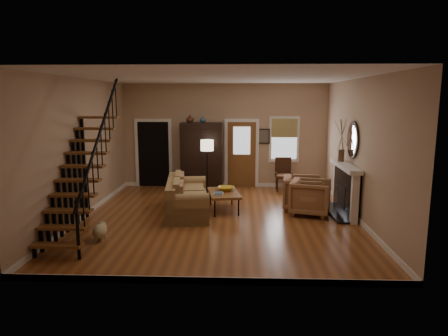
{
  "coord_description": "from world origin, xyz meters",
  "views": [
    {
      "loc": [
        0.47,
        -9.23,
        2.82
      ],
      "look_at": [
        0.1,
        0.4,
        1.15
      ],
      "focal_mm": 32.0,
      "sensor_mm": 36.0,
      "label": 1
    }
  ],
  "objects_px": {
    "floor_lamp": "(207,168)",
    "side_chair": "(284,175)",
    "coffee_table": "(224,201)",
    "armchair_right": "(302,193)",
    "armoire": "(202,156)",
    "sofa": "(188,197)",
    "armchair_left": "(311,197)"
  },
  "relations": [
    {
      "from": "armoire",
      "to": "floor_lamp",
      "type": "xyz_separation_m",
      "value": [
        0.24,
        -0.88,
        -0.22
      ]
    },
    {
      "from": "sofa",
      "to": "side_chair",
      "type": "relative_size",
      "value": 2.22
    },
    {
      "from": "armchair_right",
      "to": "coffee_table",
      "type": "bearing_deg",
      "value": 102.33
    },
    {
      "from": "floor_lamp",
      "to": "side_chair",
      "type": "height_order",
      "value": "floor_lamp"
    },
    {
      "from": "coffee_table",
      "to": "armchair_left",
      "type": "height_order",
      "value": "armchair_left"
    },
    {
      "from": "armoire",
      "to": "armchair_left",
      "type": "distance_m",
      "value": 4.07
    },
    {
      "from": "coffee_table",
      "to": "armoire",
      "type": "bearing_deg",
      "value": 107.63
    },
    {
      "from": "side_chair",
      "to": "floor_lamp",
      "type": "bearing_deg",
      "value": -163.53
    },
    {
      "from": "armchair_right",
      "to": "side_chair",
      "type": "xyz_separation_m",
      "value": [
        -0.24,
        2.1,
        0.08
      ]
    },
    {
      "from": "sofa",
      "to": "armchair_right",
      "type": "distance_m",
      "value": 2.94
    },
    {
      "from": "floor_lamp",
      "to": "side_chair",
      "type": "relative_size",
      "value": 1.62
    },
    {
      "from": "armchair_left",
      "to": "side_chair",
      "type": "height_order",
      "value": "side_chair"
    },
    {
      "from": "side_chair",
      "to": "coffee_table",
      "type": "bearing_deg",
      "value": -127.9
    },
    {
      "from": "sofa",
      "to": "armoire",
      "type": "bearing_deg",
      "value": 80.6
    },
    {
      "from": "side_chair",
      "to": "armchair_right",
      "type": "bearing_deg",
      "value": -83.37
    },
    {
      "from": "coffee_table",
      "to": "armchair_right",
      "type": "height_order",
      "value": "armchair_right"
    },
    {
      "from": "floor_lamp",
      "to": "side_chair",
      "type": "xyz_separation_m",
      "value": [
        2.31,
        0.68,
        -0.32
      ]
    },
    {
      "from": "sofa",
      "to": "coffee_table",
      "type": "bearing_deg",
      "value": 11.15
    },
    {
      "from": "floor_lamp",
      "to": "sofa",
      "type": "bearing_deg",
      "value": -100.41
    },
    {
      "from": "sofa",
      "to": "armchair_right",
      "type": "bearing_deg",
      "value": 1.83
    },
    {
      "from": "armchair_left",
      "to": "floor_lamp",
      "type": "relative_size",
      "value": 0.57
    },
    {
      "from": "armchair_left",
      "to": "floor_lamp",
      "type": "xyz_separation_m",
      "value": [
        -2.7,
        1.87,
        0.39
      ]
    },
    {
      "from": "armchair_left",
      "to": "armoire",
      "type": "bearing_deg",
      "value": 62.97
    },
    {
      "from": "armoire",
      "to": "coffee_table",
      "type": "relative_size",
      "value": 1.68
    },
    {
      "from": "coffee_table",
      "to": "side_chair",
      "type": "distance_m",
      "value": 2.89
    },
    {
      "from": "armoire",
      "to": "armchair_right",
      "type": "relative_size",
      "value": 2.2
    },
    {
      "from": "armoire",
      "to": "armchair_right",
      "type": "height_order",
      "value": "armoire"
    },
    {
      "from": "armoire",
      "to": "armchair_left",
      "type": "height_order",
      "value": "armoire"
    },
    {
      "from": "armchair_right",
      "to": "armchair_left",
      "type": "bearing_deg",
      "value": -154.84
    },
    {
      "from": "armchair_right",
      "to": "armoire",
      "type": "bearing_deg",
      "value": 58.16
    },
    {
      "from": "armchair_right",
      "to": "floor_lamp",
      "type": "xyz_separation_m",
      "value": [
        -2.56,
        1.42,
        0.39
      ]
    },
    {
      "from": "armoire",
      "to": "coffee_table",
      "type": "distance_m",
      "value": 2.71
    }
  ]
}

